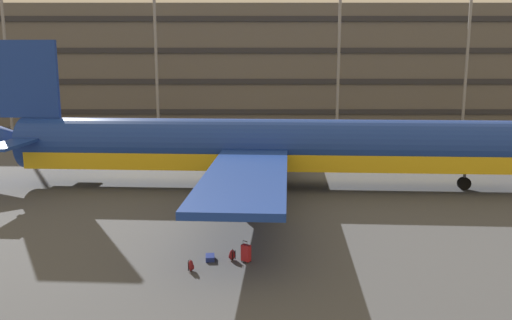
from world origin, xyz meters
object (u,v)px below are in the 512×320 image
at_px(suitcase_upright, 211,258).
at_px(backpack_orange, 192,266).
at_px(suitcase_large, 247,253).
at_px(airliner, 265,147).
at_px(backpack_small, 233,255).

distance_m(suitcase_upright, backpack_orange, 1.48).
relative_size(suitcase_large, backpack_orange, 1.85).
relative_size(airliner, backpack_orange, 77.02).
height_order(suitcase_large, suitcase_upright, suitcase_large).
xyz_separation_m(suitcase_large, backpack_orange, (-2.34, -1.06, -0.19)).
distance_m(suitcase_large, suitcase_upright, 1.68).
distance_m(suitcase_large, backpack_orange, 2.58).
height_order(suitcase_large, backpack_small, suitcase_large).
distance_m(airliner, backpack_orange, 16.02).
bearing_deg(backpack_small, suitcase_large, -18.07).
bearing_deg(backpack_small, suitcase_upright, 178.59).
bearing_deg(airliner, suitcase_large, -94.19).
bearing_deg(airliner, backpack_small, -96.81).
bearing_deg(backpack_orange, suitcase_upright, 61.32).
relative_size(backpack_orange, backpack_small, 1.00).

